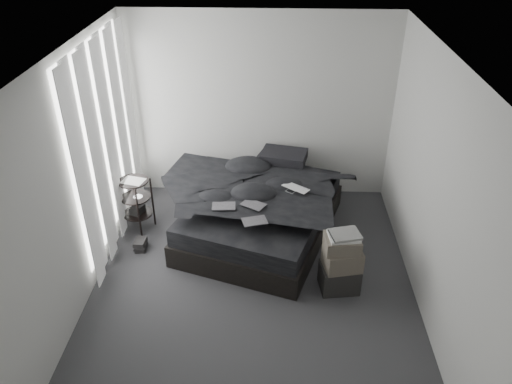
{
  "coord_description": "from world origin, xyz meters",
  "views": [
    {
      "loc": [
        0.21,
        -4.29,
        3.85
      ],
      "look_at": [
        0.0,
        0.8,
        0.75
      ],
      "focal_mm": 35.0,
      "sensor_mm": 36.0,
      "label": 1
    }
  ],
  "objects_px": {
    "laptop": "(293,185)",
    "side_stand": "(137,205)",
    "bed": "(261,223)",
    "box_lower": "(339,277)"
  },
  "relations": [
    {
      "from": "laptop",
      "to": "bed",
      "type": "bearing_deg",
      "value": -154.5
    },
    {
      "from": "side_stand",
      "to": "laptop",
      "type": "bearing_deg",
      "value": -3.67
    },
    {
      "from": "bed",
      "to": "box_lower",
      "type": "height_order",
      "value": "box_lower"
    },
    {
      "from": "laptop",
      "to": "side_stand",
      "type": "relative_size",
      "value": 0.49
    },
    {
      "from": "side_stand",
      "to": "box_lower",
      "type": "bearing_deg",
      "value": -23.15
    },
    {
      "from": "laptop",
      "to": "side_stand",
      "type": "distance_m",
      "value": 2.06
    },
    {
      "from": "bed",
      "to": "laptop",
      "type": "height_order",
      "value": "laptop"
    },
    {
      "from": "side_stand",
      "to": "box_lower",
      "type": "height_order",
      "value": "side_stand"
    },
    {
      "from": "bed",
      "to": "box_lower",
      "type": "bearing_deg",
      "value": -30.12
    },
    {
      "from": "laptop",
      "to": "side_stand",
      "type": "bearing_deg",
      "value": -147.13
    }
  ]
}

